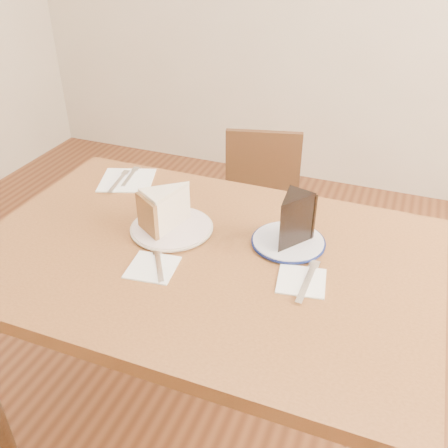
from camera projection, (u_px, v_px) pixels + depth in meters
ground at (207, 430)px, 1.71m from camera, size 4.00×4.00×0.00m
table at (203, 281)px, 1.36m from camera, size 1.20×0.80×0.75m
chair_far at (259, 216)px, 2.09m from camera, size 0.45×0.45×0.75m
plate_cream at (172, 228)px, 1.39m from camera, size 0.22×0.22×0.01m
plate_navy at (288, 242)px, 1.33m from camera, size 0.19×0.19×0.01m
carrot_cake at (170, 208)px, 1.37m from camera, size 0.15×0.16×0.10m
chocolate_cake at (290, 223)px, 1.28m from camera, size 0.10×0.13×0.13m
napkin_cream at (152, 267)px, 1.24m from camera, size 0.13×0.13×0.00m
napkin_navy at (301, 281)px, 1.20m from camera, size 0.13×0.13×0.00m
napkin_spare at (127, 180)px, 1.64m from camera, size 0.21×0.21×0.00m
fork_cream at (159, 265)px, 1.25m from camera, size 0.09×0.13×0.00m
knife_navy at (307, 281)px, 1.19m from camera, size 0.02×0.17×0.00m
fork_spare at (130, 177)px, 1.66m from camera, size 0.04×0.14×0.00m
knife_spare at (118, 182)px, 1.63m from camera, size 0.04×0.16×0.00m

